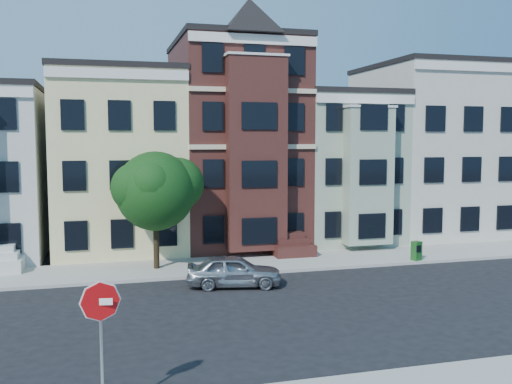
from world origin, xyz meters
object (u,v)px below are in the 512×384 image
object	(u,v)px
street_tree	(156,196)
parked_car	(234,271)
stop_sign	(101,338)
newspaper_box	(416,251)

from	to	relation	value
street_tree	parked_car	bearing A→B (deg)	-52.09
street_tree	parked_car	world-z (taller)	street_tree
parked_car	stop_sign	bearing A→B (deg)	164.05
newspaper_box	parked_car	bearing A→B (deg)	173.47
parked_car	stop_sign	xyz separation A→B (m)	(-5.57, -10.61, 1.19)
street_tree	stop_sign	size ratio (longest dim) A/B	2.02
stop_sign	parked_car	bearing A→B (deg)	71.69
street_tree	parked_car	distance (m)	5.68
parked_car	newspaper_box	size ratio (longest dim) A/B	4.16
parked_car	stop_sign	distance (m)	12.04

